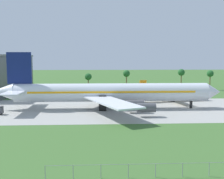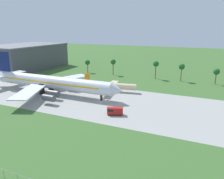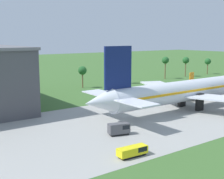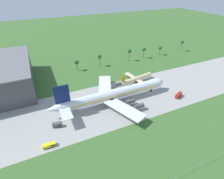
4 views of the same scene
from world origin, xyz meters
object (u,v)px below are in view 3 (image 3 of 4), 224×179
jet_airliner (195,90)px  baggage_tug (119,129)px  regional_aircraft (207,85)px  catering_van (133,151)px

jet_airliner → baggage_tug: (-35.00, -7.84, -4.19)m
regional_aircraft → catering_van: size_ratio=4.61×
regional_aircraft → baggage_tug: 65.08m
regional_aircraft → catering_van: bearing=-152.7°
regional_aircraft → catering_van: regional_aircraft is taller
baggage_tug → catering_van: 12.72m
baggage_tug → catering_van: bearing=-116.0°
baggage_tug → catering_van: (-5.58, -11.42, -0.40)m
regional_aircraft → baggage_tug: size_ratio=5.39×
jet_airliner → catering_van: 45.15m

